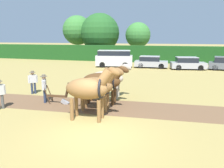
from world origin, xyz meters
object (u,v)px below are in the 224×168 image
Objects in this scene: draft_horse_lead_left at (89,89)px; farmer_at_plow at (44,86)px; plow at (59,98)px; draft_horse_trail_left at (103,81)px; farmer_beside_team at (115,78)px; tree_far_left at (77,30)px; tree_left at (100,33)px; tree_center_left at (138,35)px; parked_car_left at (151,62)px; parked_car_center_left at (188,63)px; draft_horse_trail_right at (108,78)px; draft_horse_lead_right at (97,86)px; parked_van at (114,58)px; farmer_onlooker_right at (33,81)px.

farmer_at_plow is (-3.55, 1.82, -0.51)m from draft_horse_lead_left.
draft_horse_trail_left is at bearing 14.87° from plow.
farmer_beside_team is (2.32, 3.98, 0.63)m from plow.
tree_far_left is 5.28× the size of plow.
draft_horse_trail_left is at bearing -70.84° from tree_left.
tree_center_left is 1.54× the size of parked_car_left.
parked_car_center_left is at bearing 70.13° from draft_horse_lead_left.
farmer_at_plow reaches higher than plow.
draft_horse_trail_left reaches higher than draft_horse_trail_right.
draft_horse_trail_left is at bearing -127.00° from farmer_beside_team.
farmer_beside_team is at bearing 56.00° from plow.
draft_horse_trail_right is (2.42, -26.25, -2.87)m from tree_center_left.
draft_horse_trail_right is 1.90× the size of plow.
farmer_at_plow is (-3.28, -2.14, -0.28)m from draft_horse_trail_right.
farmer_at_plow is 5.14m from farmer_beside_team.
parked_car_left is at bearing 83.47° from draft_horse_lead_left.
tree_far_left is at bearing 108.66° from plow.
draft_horse_trail_right is (14.20, -26.58, -3.79)m from tree_far_left.
draft_horse_lead_right is 1.78× the size of plow.
plow is at bearing -24.83° from farmer_at_plow.
tree_far_left reaches higher than farmer_beside_team.
plow is 0.35× the size of parked_car_center_left.
tree_center_left reaches higher than parked_van.
farmer_onlooker_right is 14.85m from parked_van.
draft_horse_trail_left is (-0.10, 1.32, -0.01)m from draft_horse_lead_right.
tree_far_left is at bearing 178.42° from tree_center_left.
draft_horse_lead_left reaches higher than parked_car_left.
parked_van is at bearing -175.89° from parked_car_left.
farmer_beside_team is at bearing 87.52° from draft_horse_trail_right.
draft_horse_trail_left is 3.19m from farmer_beside_team.
draft_horse_trail_left is 15.89m from parked_van.
draft_horse_trail_right is (-0.18, 2.64, -0.07)m from draft_horse_lead_right.
draft_horse_lead_right is 1.66× the size of farmer_onlooker_right.
farmer_beside_team is 13.68m from parked_car_center_left.
farmer_beside_team is (-0.30, 5.80, -0.54)m from draft_horse_lead_left.
tree_left is 19.65m from parked_car_center_left.
draft_horse_lead_left reaches higher than farmer_at_plow.
tree_left reaches higher than farmer_at_plow.
tree_left is 5.12× the size of farmer_onlooker_right.
farmer_onlooker_right is 0.38× the size of parked_car_left.
draft_horse_lead_left is 0.56× the size of parked_van.
draft_horse_lead_right is at bearing -14.82° from plow.
farmer_at_plow reaches higher than parked_car_center_left.
draft_horse_lead_right is 17.20m from parked_van.
tree_far_left is 2.86× the size of draft_horse_lead_left.
draft_horse_lead_left is 18.67m from parked_car_left.
parked_car_center_left is at bearing -38.51° from tree_left.
farmer_beside_team is (9.49, -24.49, -3.59)m from tree_left.
draft_horse_lead_right is 1.62× the size of farmer_beside_team.
farmer_at_plow is 1.06× the size of farmer_onlooker_right.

